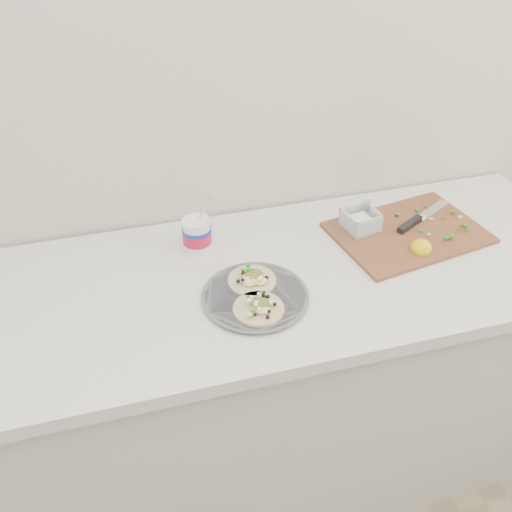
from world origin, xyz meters
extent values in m
cube|color=beige|center=(0.00, 1.73, 1.30)|extent=(3.50, 0.05, 2.60)
cube|color=beige|center=(0.00, 1.43, 0.43)|extent=(2.40, 0.62, 0.86)
cube|color=silver|center=(0.00, 1.41, 0.88)|extent=(2.44, 0.66, 0.04)
cylinder|color=#57585E|center=(0.22, 1.33, 0.91)|extent=(0.26, 0.26, 0.01)
cylinder|color=#57585E|center=(0.22, 1.33, 0.91)|extent=(0.28, 0.28, 0.00)
cylinder|color=white|center=(0.12, 1.59, 0.95)|extent=(0.08, 0.08, 0.10)
cylinder|color=red|center=(0.12, 1.59, 0.95)|extent=(0.08, 0.08, 0.04)
cylinder|color=#192D99|center=(0.12, 1.59, 0.97)|extent=(0.08, 0.08, 0.01)
cube|color=brown|center=(0.73, 1.49, 0.91)|extent=(0.48, 0.37, 0.01)
cube|color=white|center=(0.60, 1.54, 0.93)|extent=(0.06, 0.06, 0.03)
ellipsoid|color=yellow|center=(0.72, 1.39, 0.93)|extent=(0.06, 0.06, 0.05)
cube|color=silver|center=(0.85, 1.57, 0.91)|extent=(0.15, 0.10, 0.00)
cube|color=black|center=(0.75, 1.51, 0.92)|extent=(0.10, 0.07, 0.02)
camera|label=1|loc=(-0.07, 0.27, 1.88)|focal=40.00mm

